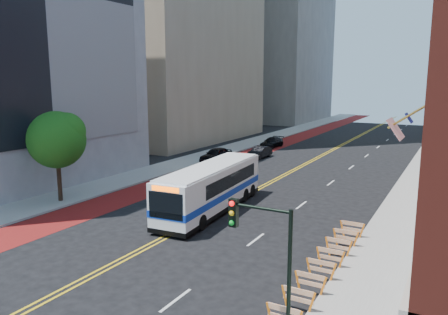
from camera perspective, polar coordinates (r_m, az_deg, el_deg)
name	(u,v)px	position (r m, az deg, el deg)	size (l,w,h in m)	color
ground	(121,261)	(23.46, -13.32, -12.96)	(160.00, 160.00, 0.00)	black
sidewalk_left	(213,154)	(53.82, -1.41, 0.50)	(4.00, 140.00, 0.15)	gray
sidewalk_right	(426,174)	(46.79, 24.92, -1.92)	(4.00, 140.00, 0.15)	gray
bus_lane_paint	(242,157)	(52.00, 2.31, 0.08)	(3.60, 140.00, 0.01)	maroon
center_line_inner	(306,163)	(49.05, 10.62, -0.71)	(0.14, 140.00, 0.01)	gold
center_line_outer	(309,163)	(48.94, 11.02, -0.75)	(0.14, 140.00, 0.01)	gold
lane_dashes	(367,156)	(55.49, 18.12, 0.22)	(0.14, 98.20, 0.01)	silver
construction_barriers	(326,261)	(21.64, 13.15, -13.05)	(1.42, 10.91, 1.00)	orange
street_tree	(57,138)	(34.21, -20.92, 2.45)	(4.20, 4.20, 6.70)	black
traffic_signal	(264,248)	(14.45, 5.22, -11.74)	(2.21, 0.34, 5.07)	black
transit_bus	(212,187)	(30.50, -1.57, -3.88)	(3.49, 12.05, 3.27)	white
car_a	(216,155)	(48.94, -1.04, 0.38)	(1.87, 4.65, 1.59)	black
car_b	(260,152)	(51.37, 4.68, 0.69)	(1.43, 4.11, 1.35)	black
car_c	(272,142)	(59.71, 6.27, 1.98)	(1.87, 4.59, 1.33)	black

